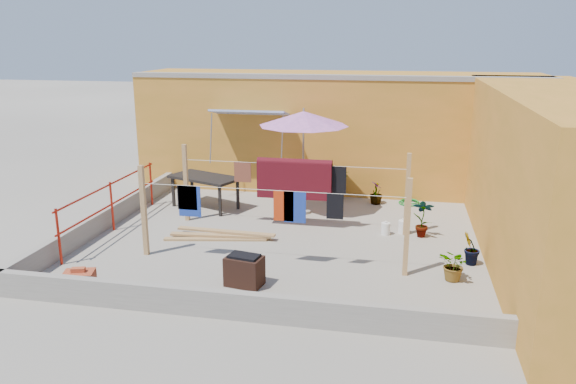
# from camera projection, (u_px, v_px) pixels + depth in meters

# --- Properties ---
(ground) EXTENTS (80.00, 80.00, 0.00)m
(ground) POSITION_uv_depth(u_px,v_px,m) (285.00, 239.00, 11.93)
(ground) COLOR #9E998E
(ground) RESTS_ON ground
(wall_back) EXTENTS (11.00, 3.27, 3.21)m
(wall_back) POSITION_uv_depth(u_px,v_px,m) (336.00, 130.00, 15.84)
(wall_back) COLOR #C57B2B
(wall_back) RESTS_ON ground
(wall_right) EXTENTS (2.40, 9.00, 3.20)m
(wall_right) POSITION_uv_depth(u_px,v_px,m) (556.00, 178.00, 10.51)
(wall_right) COLOR #C57B2B
(wall_right) RESTS_ON ground
(parapet_front) EXTENTS (8.30, 0.16, 0.44)m
(parapet_front) POSITION_uv_depth(u_px,v_px,m) (237.00, 305.00, 8.49)
(parapet_front) COLOR gray
(parapet_front) RESTS_ON ground
(parapet_left) EXTENTS (0.16, 7.30, 0.44)m
(parapet_left) POSITION_uv_depth(u_px,v_px,m) (108.00, 217.00, 12.66)
(parapet_left) COLOR gray
(parapet_left) RESTS_ON ground
(red_railing) EXTENTS (0.05, 4.20, 1.10)m
(red_railing) POSITION_uv_depth(u_px,v_px,m) (111.00, 199.00, 12.29)
(red_railing) COLOR #A31D10
(red_railing) RESTS_ON ground
(clothesline_rig) EXTENTS (5.09, 2.35, 1.80)m
(clothesline_rig) POSITION_uv_depth(u_px,v_px,m) (291.00, 184.00, 12.13)
(clothesline_rig) COLOR tan
(clothesline_rig) RESTS_ON ground
(patio_umbrella) EXTENTS (2.62, 2.62, 2.55)m
(patio_umbrella) POSITION_uv_depth(u_px,v_px,m) (304.00, 119.00, 13.11)
(patio_umbrella) COLOR gray
(patio_umbrella) RESTS_ON ground
(outdoor_table) EXTENTS (1.93, 1.43, 0.81)m
(outdoor_table) POSITION_uv_depth(u_px,v_px,m) (205.00, 179.00, 13.94)
(outdoor_table) COLOR black
(outdoor_table) RESTS_ON ground
(brick_stack) EXTENTS (0.58, 0.49, 0.43)m
(brick_stack) POSITION_uv_depth(u_px,v_px,m) (79.00, 281.00, 9.41)
(brick_stack) COLOR #B04028
(brick_stack) RESTS_ON ground
(lumber_pile) EXTENTS (2.33, 0.64, 0.14)m
(lumber_pile) POSITION_uv_depth(u_px,v_px,m) (221.00, 235.00, 11.94)
(lumber_pile) COLOR tan
(lumber_pile) RESTS_ON ground
(brazier) EXTENTS (0.68, 0.51, 0.56)m
(brazier) POSITION_uv_depth(u_px,v_px,m) (244.00, 270.00, 9.64)
(brazier) COLOR black
(brazier) RESTS_ON ground
(white_basin) EXTENTS (0.53, 0.53, 0.09)m
(white_basin) POSITION_uv_depth(u_px,v_px,m) (293.00, 309.00, 8.74)
(white_basin) COLOR silver
(white_basin) RESTS_ON ground
(water_jug_a) EXTENTS (0.20, 0.20, 0.31)m
(water_jug_a) POSITION_uv_depth(u_px,v_px,m) (386.00, 229.00, 12.16)
(water_jug_a) COLOR silver
(water_jug_a) RESTS_ON ground
(water_jug_b) EXTENTS (0.21, 0.21, 0.33)m
(water_jug_b) POSITION_uv_depth(u_px,v_px,m) (403.00, 227.00, 12.25)
(water_jug_b) COLOR silver
(water_jug_b) RESTS_ON ground
(green_hose) EXTENTS (0.56, 0.56, 0.08)m
(green_hose) POSITION_uv_depth(u_px,v_px,m) (409.00, 202.00, 14.44)
(green_hose) COLOR #1A7628
(green_hose) RESTS_ON ground
(plant_back_a) EXTENTS (0.94, 0.92, 0.79)m
(plant_back_a) POSITION_uv_depth(u_px,v_px,m) (334.00, 185.00, 14.72)
(plant_back_a) COLOR #255919
(plant_back_a) RESTS_ON ground
(plant_back_b) EXTENTS (0.43, 0.43, 0.59)m
(plant_back_b) POSITION_uv_depth(u_px,v_px,m) (376.00, 193.00, 14.36)
(plant_back_b) COLOR #255919
(plant_back_b) RESTS_ON ground
(plant_right_a) EXTENTS (0.48, 0.36, 0.85)m
(plant_right_a) POSITION_uv_depth(u_px,v_px,m) (423.00, 218.00, 11.94)
(plant_right_a) COLOR #255919
(plant_right_a) RESTS_ON ground
(plant_right_b) EXTENTS (0.45, 0.46, 0.65)m
(plant_right_b) POSITION_uv_depth(u_px,v_px,m) (471.00, 249.00, 10.49)
(plant_right_b) COLOR #255919
(plant_right_b) RESTS_ON ground
(plant_right_c) EXTENTS (0.70, 0.69, 0.58)m
(plant_right_c) POSITION_uv_depth(u_px,v_px,m) (455.00, 265.00, 9.81)
(plant_right_c) COLOR #255919
(plant_right_c) RESTS_ON ground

